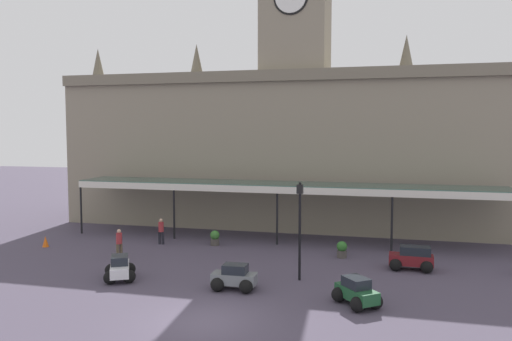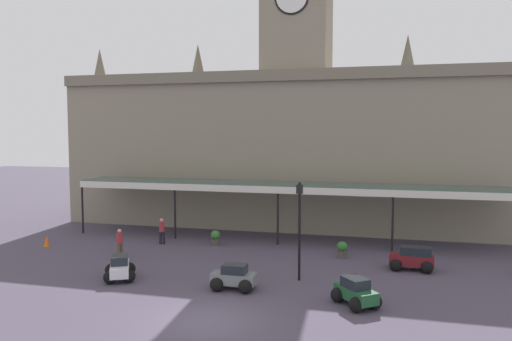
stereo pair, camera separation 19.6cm
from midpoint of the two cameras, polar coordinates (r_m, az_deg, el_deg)
name	(u,v)px [view 1 (the left image)]	position (r m, az deg, el deg)	size (l,w,h in m)	color
ground_plane	(206,321)	(20.30, -6.04, -16.66)	(140.00, 140.00, 0.00)	#484051
station_building	(296,140)	(38.69, 4.37, 3.53)	(35.66, 6.75, 20.87)	gray
entrance_canopy	(281,185)	(33.38, 2.70, -1.71)	(28.69, 3.26, 3.84)	#38564C
car_green_sedan	(357,294)	(22.08, 11.10, -13.56)	(2.17, 2.24, 1.19)	#1E512D
car_maroon_estate	(412,259)	(28.05, 17.09, -9.62)	(2.28, 1.60, 1.27)	maroon
car_white_sedan	(120,269)	(26.11, -15.42, -10.79)	(2.05, 2.24, 1.19)	silver
car_grey_sedan	(234,279)	(23.72, -2.72, -12.20)	(2.07, 1.55, 1.19)	slate
pedestrian_near_entrance	(161,230)	(33.22, -10.90, -6.69)	(0.39, 0.34, 1.67)	black
pedestrian_beside_cars	(119,242)	(30.32, -15.46, -7.85)	(0.34, 0.36, 1.67)	brown
victorian_lamppost	(300,219)	(24.64, 4.77, -5.55)	(0.30, 0.30, 4.86)	black
traffic_cone	(45,242)	(34.72, -22.95, -7.44)	(0.40, 0.40, 0.68)	orange
planter_by_canopy	(215,238)	(32.52, -4.87, -7.62)	(0.60, 0.60, 0.96)	#47423D
planter_near_kerb	(342,249)	(29.75, 9.54, -8.82)	(0.60, 0.60, 0.96)	#47423D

